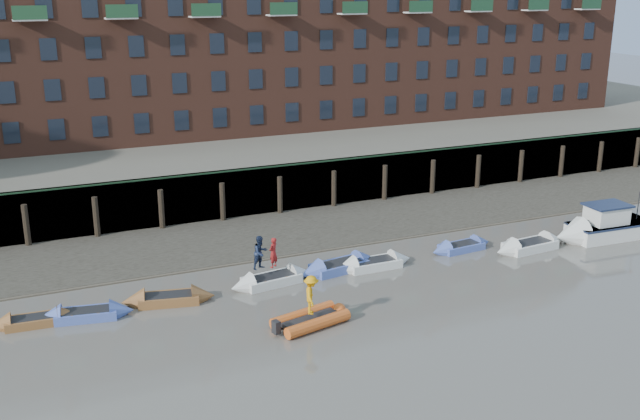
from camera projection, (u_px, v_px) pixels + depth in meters
ground at (423, 364)px, 30.85m from camera, size 220.00×220.00×0.00m
foreshore at (272, 234)px, 46.58m from camera, size 110.00×8.00×0.50m
mud_band at (292, 252)px, 43.61m from camera, size 110.00×1.60×0.10m
river_wall at (249, 192)px, 49.94m from camera, size 110.00×1.23×3.30m
bank_terrace at (196, 151)px, 61.84m from camera, size 110.00×28.00×3.20m
apartment_terrace at (186, 11)px, 59.40m from camera, size 80.60×15.56×20.98m
rowboat_0 at (35, 321)px, 34.32m from camera, size 4.05×1.40×1.16m
rowboat_1 at (86, 314)px, 34.93m from camera, size 4.48×1.99×1.26m
rowboat_2 at (169, 299)px, 36.60m from camera, size 4.68×2.22×1.31m
rowboat_3 at (272, 280)px, 38.90m from camera, size 4.80×1.98×1.35m
rowboat_4 at (339, 266)px, 40.69m from camera, size 5.03×2.15×1.41m
rowboat_5 at (373, 264)px, 41.09m from camera, size 4.64×1.35×1.35m
rowboat_6 at (461, 247)px, 43.77m from camera, size 4.21×1.53×1.20m
rowboat_7 at (530, 246)px, 43.85m from camera, size 5.09×1.84×1.45m
rib_tender at (313, 318)px, 34.37m from camera, size 3.83×2.48×0.64m
motor_launch at (596, 228)px, 45.47m from camera, size 6.80×2.51×2.77m
person_rower_a at (273, 253)px, 38.56m from camera, size 0.70×0.66×1.61m
person_rower_b at (260, 253)px, 38.33m from camera, size 1.05×0.95×1.77m
person_rib_crew at (311, 295)px, 33.88m from camera, size 1.06×1.35×1.83m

